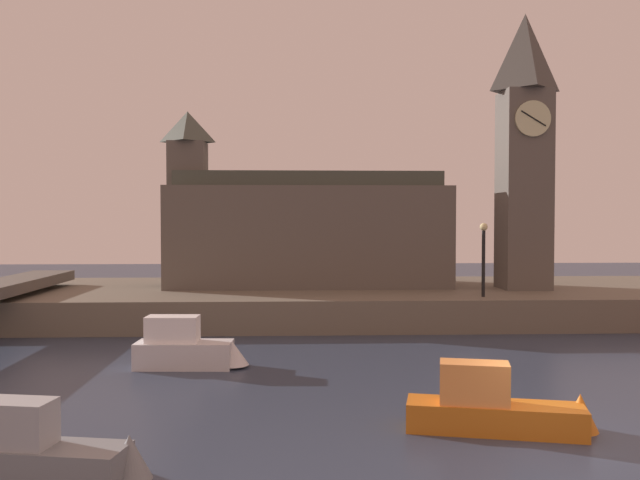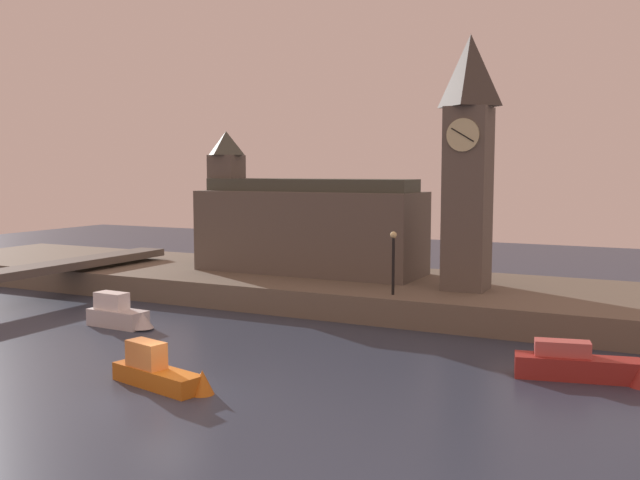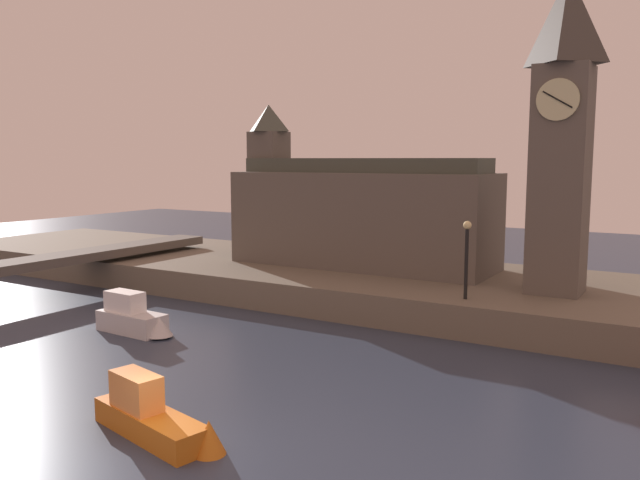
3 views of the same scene
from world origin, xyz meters
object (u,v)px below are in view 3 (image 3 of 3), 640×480
streetlamp (467,250)px  boat_ferry_white (135,318)px  clock_tower (562,130)px  boat_patrol_orange (158,419)px  parliament_hall (355,212)px

streetlamp → boat_ferry_white: bearing=-148.9°
boat_ferry_white → clock_tower: bearing=35.3°
boat_patrol_orange → clock_tower: bearing=69.8°
clock_tower → boat_ferry_white: 20.43m
parliament_hall → boat_ferry_white: (-3.87, -13.00, -3.87)m
boat_patrol_orange → boat_ferry_white: size_ratio=1.24×
clock_tower → streetlamp: size_ratio=4.11×
clock_tower → streetlamp: clock_tower is taller
streetlamp → boat_ferry_white: (-12.27, -7.41, -3.00)m
clock_tower → boat_patrol_orange: clock_tower is taller
parliament_hall → boat_patrol_orange: parliament_hall is taller
boat_patrol_orange → boat_ferry_white: bearing=140.0°
parliament_hall → boat_patrol_orange: (4.77, -20.25, -3.97)m
parliament_hall → boat_ferry_white: parliament_hall is taller
streetlamp → boat_ferry_white: 14.65m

